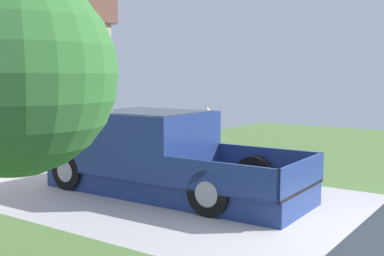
# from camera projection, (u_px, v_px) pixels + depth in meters

# --- Properties ---
(pickup_truck) EXTENTS (2.20, 5.48, 1.66)m
(pickup_truck) POSITION_uv_depth(u_px,v_px,m) (155.00, 155.00, 9.89)
(pickup_truck) COLOR navy
(pickup_truck) RESTS_ON ground
(person_with_hat) EXTENTS (0.49, 0.49, 1.70)m
(person_with_hat) POSITION_uv_depth(u_px,v_px,m) (207.00, 139.00, 10.64)
(person_with_hat) COLOR navy
(person_with_hat) RESTS_ON ground
(handbag) EXTENTS (0.38, 0.19, 0.43)m
(handbag) POSITION_uv_depth(u_px,v_px,m) (213.00, 179.00, 10.52)
(handbag) COLOR brown
(handbag) RESTS_ON ground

